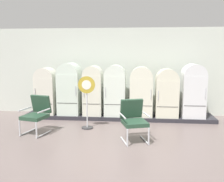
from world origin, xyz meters
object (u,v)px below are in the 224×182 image
(refrigerator_3, at_px, (115,89))
(refrigerator_4, at_px, (141,90))
(refrigerator_2, at_px, (93,89))
(sign_stand, at_px, (87,103))
(armchair_left, at_px, (37,113))
(refrigerator_1, at_px, (70,87))
(armchair_right, at_px, (134,118))
(refrigerator_6, at_px, (193,89))
(refrigerator_0, at_px, (46,89))
(refrigerator_5, at_px, (167,91))

(refrigerator_3, bearing_deg, refrigerator_4, -2.84)
(refrigerator_2, distance_m, sign_stand, 1.14)
(refrigerator_4, height_order, armchair_left, refrigerator_4)
(armchair_left, bearing_deg, sign_stand, 23.63)
(refrigerator_1, distance_m, refrigerator_3, 1.46)
(refrigerator_2, relative_size, refrigerator_4, 1.01)
(armchair_right, bearing_deg, refrigerator_2, 123.64)
(refrigerator_3, bearing_deg, armchair_left, -138.53)
(refrigerator_2, height_order, armchair_right, refrigerator_2)
(refrigerator_6, bearing_deg, sign_stand, -159.41)
(refrigerator_0, distance_m, sign_stand, 1.90)
(sign_stand, bearing_deg, refrigerator_2, 91.06)
(refrigerator_5, height_order, sign_stand, refrigerator_5)
(refrigerator_3, bearing_deg, refrigerator_6, 0.24)
(refrigerator_5, xyz_separation_m, refrigerator_6, (0.79, 0.02, 0.08))
(refrigerator_4, distance_m, armchair_left, 3.17)
(refrigerator_5, height_order, armchair_right, refrigerator_5)
(refrigerator_1, distance_m, armchair_right, 2.92)
(refrigerator_3, height_order, refrigerator_4, refrigerator_3)
(armchair_left, bearing_deg, refrigerator_5, 25.45)
(refrigerator_1, relative_size, armchair_left, 1.69)
(refrigerator_0, bearing_deg, refrigerator_4, 0.02)
(refrigerator_3, distance_m, armchair_right, 2.13)
(refrigerator_0, xyz_separation_m, refrigerator_6, (4.59, 0.05, 0.07))
(refrigerator_2, distance_m, armchair_left, 2.07)
(armchair_left, bearing_deg, refrigerator_4, 31.12)
(refrigerator_2, xyz_separation_m, armchair_right, (1.31, -1.97, -0.41))
(refrigerator_2, relative_size, refrigerator_3, 0.98)
(refrigerator_1, height_order, refrigerator_4, refrigerator_1)
(refrigerator_0, height_order, sign_stand, refrigerator_0)
(refrigerator_3, distance_m, armchair_left, 2.55)
(refrigerator_1, xyz_separation_m, refrigerator_5, (3.05, -0.03, -0.09))
(refrigerator_0, relative_size, refrigerator_5, 1.01)
(refrigerator_1, distance_m, sign_stand, 1.42)
(sign_stand, bearing_deg, refrigerator_1, 124.06)
(refrigerator_0, xyz_separation_m, refrigerator_5, (3.80, 0.03, -0.01))
(refrigerator_6, relative_size, armchair_left, 1.67)
(refrigerator_6, bearing_deg, refrigerator_2, -179.34)
(refrigerator_1, bearing_deg, refrigerator_4, -1.46)
(refrigerator_4, xyz_separation_m, refrigerator_6, (1.57, 0.05, 0.05))
(refrigerator_1, bearing_deg, refrigerator_5, -0.59)
(refrigerator_6, height_order, sign_stand, refrigerator_6)
(refrigerator_0, distance_m, refrigerator_5, 3.80)
(refrigerator_6, height_order, armchair_right, refrigerator_6)
(refrigerator_3, relative_size, sign_stand, 1.09)
(refrigerator_1, bearing_deg, sign_stand, -55.94)
(refrigerator_2, distance_m, refrigerator_5, 2.29)
(armchair_left, xyz_separation_m, sign_stand, (1.21, 0.53, 0.18))
(refrigerator_0, distance_m, refrigerator_3, 2.21)
(refrigerator_2, bearing_deg, refrigerator_6, 0.66)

